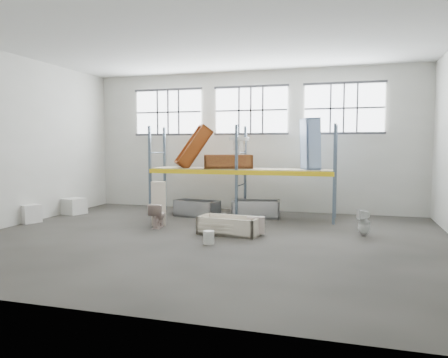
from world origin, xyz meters
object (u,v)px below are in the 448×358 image
at_px(toilet_beige, 158,215).
at_px(bucket, 209,237).
at_px(bathtub_beige, 229,226).
at_px(rust_tub_flat, 228,162).
at_px(toilet_white, 364,222).
at_px(blue_tub_upright, 310,144).
at_px(cistern_tall, 159,203).
at_px(steel_tub_left, 197,208).
at_px(steel_tub_right, 256,209).
at_px(carton_near, 28,213).

xyz_separation_m(toilet_beige, bucket, (2.05, -1.53, -0.20)).
relative_size(bathtub_beige, rust_tub_flat, 1.02).
relative_size(toilet_beige, toilet_white, 1.02).
distance_m(bathtub_beige, rust_tub_flat, 3.34).
height_order(rust_tub_flat, blue_tub_upright, blue_tub_upright).
relative_size(toilet_beige, bucket, 2.26).
bearing_deg(rust_tub_flat, bathtub_beige, -73.62).
xyz_separation_m(toilet_white, rust_tub_flat, (-4.26, 1.98, 1.47)).
bearing_deg(cistern_tall, steel_tub_left, 52.83).
distance_m(toilet_beige, bucket, 2.57).
distance_m(steel_tub_right, bucket, 4.00).
bearing_deg(bucket, cistern_tall, 139.22).
height_order(toilet_white, bucket, toilet_white).
relative_size(toilet_beige, cistern_tall, 0.55).
height_order(blue_tub_upright, carton_near, blue_tub_upright).
bearing_deg(bathtub_beige, toilet_white, 20.95).
xyz_separation_m(bathtub_beige, cistern_tall, (-2.35, 0.68, 0.41)).
bearing_deg(steel_tub_right, steel_tub_left, -170.75).
relative_size(steel_tub_left, carton_near, 2.27).
relative_size(bathtub_beige, toilet_beige, 2.27).
bearing_deg(steel_tub_right, toilet_beige, -133.78).
relative_size(steel_tub_left, steel_tub_right, 0.95).
relative_size(bathtub_beige, blue_tub_upright, 1.00).
distance_m(cistern_tall, carton_near, 4.12).
xyz_separation_m(cistern_tall, bucket, (2.17, -1.87, -0.49)).
bearing_deg(toilet_beige, steel_tub_right, -142.11).
distance_m(steel_tub_left, bucket, 4.02).
xyz_separation_m(toilet_white, bucket, (-3.61, -2.03, -0.19)).
distance_m(bathtub_beige, carton_near, 6.39).
bearing_deg(steel_tub_right, cistern_tall, -139.34).
height_order(toilet_white, steel_tub_left, toilet_white).
height_order(cistern_tall, bucket, cistern_tall).
height_order(bathtub_beige, toilet_white, toilet_white).
distance_m(rust_tub_flat, blue_tub_upright, 2.72).
height_order(steel_tub_right, rust_tub_flat, rust_tub_flat).
xyz_separation_m(cistern_tall, steel_tub_right, (2.47, 2.12, -0.36)).
xyz_separation_m(cistern_tall, blue_tub_upright, (4.18, 2.28, 1.75)).
bearing_deg(carton_near, blue_tub_upright, 19.93).
bearing_deg(cistern_tall, bucket, -61.29).
relative_size(rust_tub_flat, bucket, 5.07).
bearing_deg(toilet_beige, bucket, 134.92).
height_order(steel_tub_left, bucket, steel_tub_left).
relative_size(rust_tub_flat, carton_near, 2.46).
bearing_deg(carton_near, toilet_beige, 4.98).
relative_size(cistern_tall, carton_near, 2.01).
bearing_deg(toilet_beige, rust_tub_flat, -127.87).
bearing_deg(steel_tub_right, toilet_white, -30.58).
bearing_deg(toilet_beige, steel_tub_left, -109.56).
relative_size(toilet_white, rust_tub_flat, 0.44).
bearing_deg(blue_tub_upright, steel_tub_left, -172.56).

